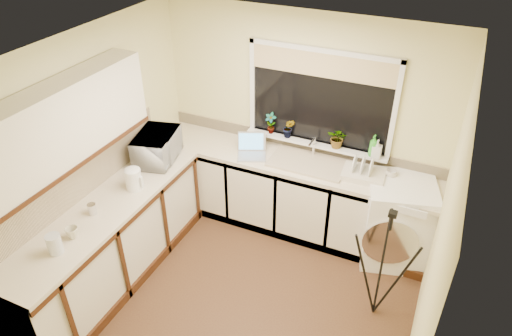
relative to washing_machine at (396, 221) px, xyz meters
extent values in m
plane|color=#4E351F|center=(-1.22, -1.18, -0.47)|extent=(3.20, 3.20, 0.00)
plane|color=white|center=(-1.22, -1.18, 1.98)|extent=(3.20, 3.20, 0.00)
plane|color=beige|center=(-1.22, 0.32, 0.76)|extent=(3.20, 0.00, 3.20)
plane|color=beige|center=(-1.22, -2.68, 0.76)|extent=(3.20, 0.00, 3.20)
plane|color=beige|center=(-2.82, -1.18, 0.76)|extent=(0.00, 3.00, 3.00)
plane|color=beige|center=(0.38, -1.18, 0.76)|extent=(0.00, 3.00, 3.00)
cube|color=silver|center=(-1.54, 0.02, -0.04)|extent=(2.55, 0.60, 0.86)
cube|color=silver|center=(-2.52, -1.48, -0.04)|extent=(0.54, 2.40, 0.86)
cube|color=beige|center=(-1.22, 0.02, 0.41)|extent=(3.20, 0.60, 0.04)
cube|color=beige|center=(-2.52, -1.48, 0.41)|extent=(0.60, 2.40, 0.04)
cube|color=silver|center=(-2.66, -1.63, 1.33)|extent=(0.28, 1.90, 0.70)
cube|color=beige|center=(-2.81, -1.48, 0.66)|extent=(0.02, 2.40, 0.45)
cube|color=beige|center=(-1.22, 0.31, 0.50)|extent=(3.20, 0.02, 0.14)
cube|color=black|center=(-1.02, 0.31, 1.08)|extent=(1.50, 0.02, 1.00)
cube|color=tan|center=(-1.02, 0.28, 1.46)|extent=(1.50, 0.02, 0.25)
cube|color=white|center=(-1.02, 0.25, 0.57)|extent=(1.60, 0.14, 0.03)
cube|color=tan|center=(-1.02, 0.02, 0.44)|extent=(0.82, 0.46, 0.03)
cylinder|color=silver|center=(-1.02, 0.20, 0.55)|extent=(0.03, 0.03, 0.24)
cube|color=white|center=(0.00, 0.00, 0.00)|extent=(0.81, 0.79, 0.94)
cube|color=#9E9DA5|center=(-1.63, -0.10, 0.44)|extent=(0.37, 0.33, 0.02)
cube|color=#53A2E3|center=(-1.69, 0.04, 0.55)|extent=(0.32, 0.21, 0.21)
cylinder|color=white|center=(-2.44, -1.12, 0.54)|extent=(0.16, 0.16, 0.21)
cube|color=beige|center=(-0.41, 0.03, 0.46)|extent=(0.45, 0.35, 0.06)
cylinder|color=silver|center=(-2.48, -2.14, 0.52)|extent=(0.12, 0.12, 0.18)
cylinder|color=silver|center=(-2.55, -1.61, 0.49)|extent=(0.08, 0.08, 0.11)
imported|color=white|center=(-2.54, -0.56, 0.59)|extent=(0.51, 0.64, 0.31)
imported|color=#999999|center=(-1.55, 0.25, 0.70)|extent=(0.13, 0.09, 0.25)
imported|color=#999999|center=(-1.33, 0.24, 0.70)|extent=(0.14, 0.12, 0.23)
imported|color=#999999|center=(-0.77, 0.24, 0.70)|extent=(0.23, 0.20, 0.23)
imported|color=green|center=(-0.39, 0.23, 0.70)|extent=(0.10, 0.11, 0.24)
imported|color=#999999|center=(-0.35, 0.22, 0.68)|extent=(0.09, 0.09, 0.20)
imported|color=beige|center=(-0.16, 0.12, 0.48)|extent=(0.16, 0.16, 0.10)
imported|color=beige|center=(-2.48, -1.94, 0.48)|extent=(0.14, 0.14, 0.10)
camera|label=1|loc=(0.23, -4.07, 3.14)|focal=32.79mm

